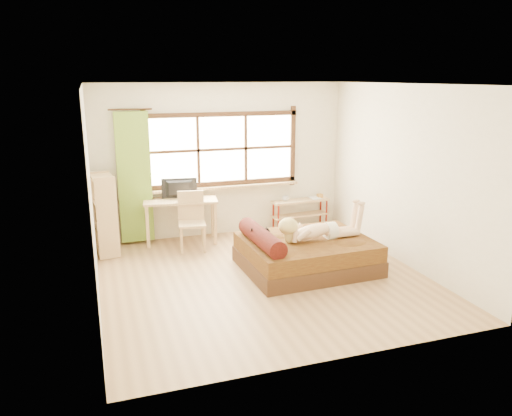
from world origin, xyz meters
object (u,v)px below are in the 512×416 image
object	(u,v)px
bookshelf	(105,215)
woman	(318,221)
kitten	(259,235)
desk	(181,205)
chair	(192,217)
bed	(304,253)
pipe_shelf	(301,207)

from	to	relation	value
bookshelf	woman	bearing A→B (deg)	-36.27
kitten	bookshelf	distance (m)	2.58
desk	woman	bearing A→B (deg)	-39.44
kitten	chair	world-z (taller)	chair
desk	bookshelf	bearing A→B (deg)	-162.38
bed	desk	xyz separation A→B (m)	(-1.51, 1.82, 0.41)
kitten	pipe_shelf	world-z (taller)	kitten
kitten	desk	size ratio (longest dim) A/B	0.22
desk	bookshelf	world-z (taller)	bookshelf
woman	desk	world-z (taller)	woman
bed	woman	xyz separation A→B (m)	(0.20, -0.05, 0.49)
pipe_shelf	bookshelf	world-z (taller)	bookshelf
chair	bed	bearing A→B (deg)	-38.06
woman	bookshelf	size ratio (longest dim) A/B	1.00
kitten	bookshelf	world-z (taller)	bookshelf
woman	pipe_shelf	world-z (taller)	woman
bed	desk	world-z (taller)	desk
desk	pipe_shelf	bearing A→B (deg)	11.25
bed	chair	xyz separation A→B (m)	(-1.39, 1.46, 0.28)
bed	kitten	xyz separation A→B (m)	(-0.67, 0.10, 0.32)
pipe_shelf	kitten	bearing A→B (deg)	-133.02
kitten	bookshelf	bearing A→B (deg)	141.97
desk	bed	bearing A→B (deg)	-42.17
chair	woman	bearing A→B (deg)	-35.23
bed	woman	world-z (taller)	woman
desk	bookshelf	distance (m)	1.27
desk	pipe_shelf	distance (m)	2.31
bed	desk	distance (m)	2.40
woman	kitten	distance (m)	0.90
bed	bookshelf	world-z (taller)	bookshelf
kitten	pipe_shelf	size ratio (longest dim) A/B	0.25
pipe_shelf	bed	bearing A→B (deg)	-116.63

